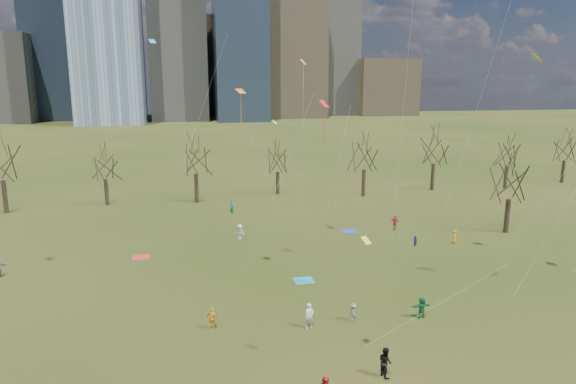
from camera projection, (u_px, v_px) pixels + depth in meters
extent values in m
plane|color=black|center=(325.00, 330.00, 34.42)|extent=(500.00, 500.00, 0.00)
cube|color=slate|center=(176.00, 8.00, 219.02)|extent=(24.00, 24.00, 95.00)
cube|color=#726347|center=(292.00, 40.00, 241.74)|extent=(28.00, 28.00, 72.00)
cube|color=#384C66|center=(57.00, 45.00, 225.94)|extent=(25.00, 25.00, 65.00)
cube|color=slate|center=(333.00, 57.00, 262.63)|extent=(22.00, 22.00, 58.00)
cube|color=#726347|center=(204.00, 67.00, 260.04)|extent=(30.00, 30.00, 48.00)
cube|color=#726347|center=(382.00, 87.00, 266.05)|extent=(30.00, 28.00, 28.00)
cylinder|color=black|center=(5.00, 197.00, 64.99)|extent=(0.55, 0.55, 4.28)
cylinder|color=black|center=(106.00, 192.00, 69.41)|extent=(0.52, 0.52, 3.60)
cylinder|color=black|center=(196.00, 188.00, 70.84)|extent=(0.54, 0.54, 4.05)
cylinder|color=black|center=(278.00, 183.00, 76.22)|extent=(0.51, 0.51, 3.38)
cylinder|color=black|center=(363.00, 183.00, 74.77)|extent=(0.54, 0.54, 3.96)
cylinder|color=black|center=(433.00, 177.00, 79.10)|extent=(0.54, 0.54, 4.14)
cylinder|color=black|center=(506.00, 177.00, 80.64)|extent=(0.52, 0.52, 3.51)
cylinder|color=black|center=(563.00, 172.00, 84.97)|extent=(0.53, 0.53, 3.74)
cylinder|color=black|center=(507.00, 216.00, 56.52)|extent=(0.53, 0.53, 3.83)
cube|color=teal|center=(304.00, 280.00, 43.05)|extent=(1.60, 1.50, 0.03)
cube|color=#2333A7|center=(349.00, 231.00, 57.31)|extent=(1.60, 1.50, 0.03)
cube|color=red|center=(141.00, 257.00, 48.80)|extent=(1.60, 1.50, 0.03)
imported|color=silver|center=(309.00, 316.00, 34.56)|extent=(0.72, 0.56, 1.76)
imported|color=slate|center=(353.00, 312.00, 35.69)|extent=(0.49, 0.83, 1.27)
imported|color=#FEA31C|center=(212.00, 319.00, 34.44)|extent=(0.96, 0.78, 1.52)
imported|color=#176838|center=(422.00, 307.00, 36.09)|extent=(1.50, 0.55, 1.60)
imported|color=navy|center=(415.00, 241.00, 51.86)|extent=(0.54, 0.63, 1.13)
imported|color=silver|center=(240.00, 232.00, 54.34)|extent=(1.19, 1.00, 1.60)
imported|color=#A5172D|center=(395.00, 223.00, 57.78)|extent=(1.02, 0.52, 1.67)
imported|color=orange|center=(454.00, 237.00, 52.99)|extent=(0.72, 0.82, 1.42)
imported|color=#197359|center=(232.00, 207.00, 64.75)|extent=(0.74, 0.81, 1.85)
imported|color=black|center=(385.00, 362.00, 28.87)|extent=(0.79, 0.95, 1.76)
plane|color=orange|center=(241.00, 91.00, 38.52)|extent=(1.07, 1.03, 0.35)
cylinder|color=silver|center=(274.00, 194.00, 36.30)|extent=(3.49, 8.49, 14.27)
cylinder|color=orange|center=(241.00, 113.00, 38.85)|extent=(0.04, 0.04, 2.70)
plane|color=yellow|center=(537.00, 57.00, 33.19)|extent=(0.93, 1.03, 0.53)
cylinder|color=silver|center=(405.00, 88.00, 41.96)|extent=(2.23, 7.63, 28.84)
plane|color=green|center=(516.00, 18.00, 39.45)|extent=(1.39, 1.41, 0.58)
plane|color=#3483E0|center=(152.00, 41.00, 49.68)|extent=(0.99, 0.92, 0.42)
cylinder|color=silver|center=(191.00, 142.00, 47.94)|extent=(6.43, 9.11, 18.83)
plane|color=orange|center=(303.00, 62.00, 63.00)|extent=(1.14, 1.15, 0.64)
cylinder|color=silver|center=(303.00, 134.00, 62.62)|extent=(1.05, 4.38, 17.39)
cylinder|color=orange|center=(303.00, 77.00, 63.37)|extent=(0.04, 0.04, 3.00)
plane|color=yellow|center=(366.00, 240.00, 28.04)|extent=(0.72, 0.67, 0.35)
cylinder|color=silver|center=(429.00, 310.00, 26.87)|extent=(5.29, 4.98, 6.44)
cylinder|color=silver|center=(485.00, 84.00, 56.46)|extent=(2.67, 8.32, 29.40)
plane|color=white|center=(275.00, 122.00, 62.21)|extent=(0.86, 0.89, 0.43)
cylinder|color=silver|center=(262.00, 168.00, 59.77)|extent=(4.19, 6.45, 10.19)
plane|color=red|center=(324.00, 104.00, 49.73)|extent=(1.33, 1.28, 0.67)
cylinder|color=silver|center=(336.00, 172.00, 49.50)|extent=(1.51, 3.64, 12.90)
cylinder|color=red|center=(324.00, 124.00, 50.14)|extent=(0.04, 0.04, 3.32)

